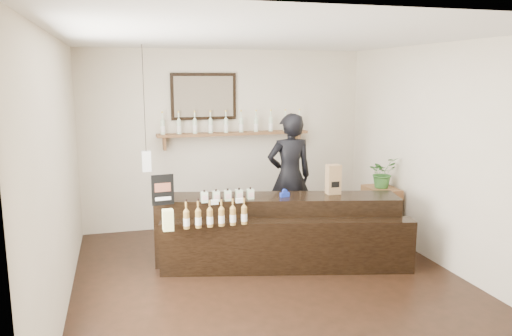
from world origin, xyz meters
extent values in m
plane|color=black|center=(0.00, 0.00, 0.00)|extent=(5.00, 5.00, 0.00)
plane|color=beige|center=(0.00, 2.50, 1.40)|extent=(4.50, 0.00, 4.50)
plane|color=beige|center=(0.00, -2.50, 1.40)|extent=(4.50, 0.00, 4.50)
plane|color=beige|center=(-2.25, 0.00, 1.40)|extent=(0.00, 5.00, 5.00)
plane|color=beige|center=(2.25, 0.00, 1.40)|extent=(0.00, 5.00, 5.00)
plane|color=white|center=(0.00, 0.00, 2.80)|extent=(5.00, 5.00, 0.00)
cube|color=brown|center=(0.10, 2.37, 1.50)|extent=(2.40, 0.25, 0.04)
cube|color=brown|center=(-0.98, 2.40, 1.38)|extent=(0.04, 0.20, 0.20)
cube|color=brown|center=(1.18, 2.40, 1.38)|extent=(0.04, 0.20, 0.20)
cube|color=black|center=(-0.35, 2.47, 2.08)|extent=(1.02, 0.04, 0.72)
cube|color=#473B2D|center=(-0.35, 2.44, 2.08)|extent=(0.92, 0.01, 0.62)
cube|color=white|center=(-1.30, 1.60, 1.25)|extent=(0.12, 0.12, 0.28)
cylinder|color=black|center=(-1.30, 1.60, 2.09)|extent=(0.01, 0.01, 1.41)
cylinder|color=beige|center=(-1.00, 2.37, 1.62)|extent=(0.07, 0.07, 0.20)
cone|color=beige|center=(-1.00, 2.37, 1.75)|extent=(0.07, 0.07, 0.05)
cylinder|color=beige|center=(-1.00, 2.37, 1.81)|extent=(0.02, 0.02, 0.07)
cylinder|color=gold|center=(-1.00, 2.37, 1.86)|extent=(0.03, 0.03, 0.02)
cylinder|color=white|center=(-1.00, 2.37, 1.60)|extent=(0.07, 0.07, 0.09)
cylinder|color=beige|center=(-0.76, 2.37, 1.62)|extent=(0.07, 0.07, 0.20)
cone|color=beige|center=(-0.76, 2.37, 1.75)|extent=(0.07, 0.07, 0.05)
cylinder|color=beige|center=(-0.76, 2.37, 1.81)|extent=(0.02, 0.02, 0.07)
cylinder|color=gold|center=(-0.76, 2.37, 1.86)|extent=(0.03, 0.03, 0.02)
cylinder|color=white|center=(-0.76, 2.37, 1.60)|extent=(0.07, 0.07, 0.09)
cylinder|color=beige|center=(-0.51, 2.37, 1.62)|extent=(0.07, 0.07, 0.20)
cone|color=beige|center=(-0.51, 2.37, 1.75)|extent=(0.07, 0.07, 0.05)
cylinder|color=beige|center=(-0.51, 2.37, 1.81)|extent=(0.02, 0.02, 0.07)
cylinder|color=gold|center=(-0.51, 2.37, 1.86)|extent=(0.03, 0.03, 0.02)
cylinder|color=white|center=(-0.51, 2.37, 1.60)|extent=(0.07, 0.07, 0.09)
cylinder|color=beige|center=(-0.27, 2.37, 1.62)|extent=(0.07, 0.07, 0.20)
cone|color=beige|center=(-0.27, 2.37, 1.75)|extent=(0.07, 0.07, 0.05)
cylinder|color=beige|center=(-0.27, 2.37, 1.81)|extent=(0.02, 0.02, 0.07)
cylinder|color=gold|center=(-0.27, 2.37, 1.86)|extent=(0.03, 0.03, 0.02)
cylinder|color=white|center=(-0.27, 2.37, 1.60)|extent=(0.07, 0.07, 0.09)
cylinder|color=beige|center=(-0.02, 2.37, 1.62)|extent=(0.07, 0.07, 0.20)
cone|color=beige|center=(-0.02, 2.37, 1.75)|extent=(0.07, 0.07, 0.05)
cylinder|color=beige|center=(-0.02, 2.37, 1.81)|extent=(0.02, 0.02, 0.07)
cylinder|color=gold|center=(-0.02, 2.37, 1.86)|extent=(0.03, 0.03, 0.02)
cylinder|color=white|center=(-0.02, 2.37, 1.60)|extent=(0.07, 0.07, 0.09)
cylinder|color=beige|center=(0.22, 2.37, 1.62)|extent=(0.07, 0.07, 0.20)
cone|color=beige|center=(0.22, 2.37, 1.75)|extent=(0.07, 0.07, 0.05)
cylinder|color=beige|center=(0.22, 2.37, 1.81)|extent=(0.02, 0.02, 0.07)
cylinder|color=gold|center=(0.22, 2.37, 1.86)|extent=(0.03, 0.03, 0.02)
cylinder|color=white|center=(0.22, 2.37, 1.60)|extent=(0.07, 0.07, 0.09)
cylinder|color=beige|center=(0.47, 2.37, 1.62)|extent=(0.07, 0.07, 0.20)
cone|color=beige|center=(0.47, 2.37, 1.75)|extent=(0.07, 0.07, 0.05)
cylinder|color=beige|center=(0.47, 2.37, 1.81)|extent=(0.02, 0.02, 0.07)
cylinder|color=gold|center=(0.47, 2.37, 1.86)|extent=(0.03, 0.03, 0.02)
cylinder|color=white|center=(0.47, 2.37, 1.60)|extent=(0.07, 0.07, 0.09)
cylinder|color=beige|center=(0.71, 2.37, 1.62)|extent=(0.07, 0.07, 0.20)
cone|color=beige|center=(0.71, 2.37, 1.75)|extent=(0.07, 0.07, 0.05)
cylinder|color=beige|center=(0.71, 2.37, 1.81)|extent=(0.02, 0.02, 0.07)
cylinder|color=gold|center=(0.71, 2.37, 1.86)|extent=(0.03, 0.03, 0.02)
cylinder|color=white|center=(0.71, 2.37, 1.60)|extent=(0.07, 0.07, 0.09)
cylinder|color=beige|center=(0.96, 2.37, 1.62)|extent=(0.07, 0.07, 0.20)
cone|color=beige|center=(0.96, 2.37, 1.75)|extent=(0.07, 0.07, 0.05)
cylinder|color=beige|center=(0.96, 2.37, 1.81)|extent=(0.02, 0.02, 0.07)
cylinder|color=gold|center=(0.96, 2.37, 1.86)|extent=(0.03, 0.03, 0.02)
cylinder|color=white|center=(0.96, 2.37, 1.60)|extent=(0.07, 0.07, 0.09)
cylinder|color=beige|center=(1.20, 2.37, 1.62)|extent=(0.07, 0.07, 0.20)
cone|color=beige|center=(1.20, 2.37, 1.75)|extent=(0.07, 0.07, 0.05)
cylinder|color=beige|center=(1.20, 2.37, 1.81)|extent=(0.02, 0.02, 0.07)
cylinder|color=gold|center=(1.20, 2.37, 1.86)|extent=(0.03, 0.03, 0.02)
cylinder|color=white|center=(1.20, 2.37, 1.60)|extent=(0.07, 0.07, 0.09)
cube|color=black|center=(0.29, 0.70, 0.43)|extent=(3.15, 1.27, 0.87)
cube|color=black|center=(0.29, 0.29, 0.33)|extent=(3.08, 1.01, 0.66)
cube|color=white|center=(-0.58, 0.50, 0.90)|extent=(0.10, 0.04, 0.05)
cube|color=white|center=(-0.26, 0.50, 0.90)|extent=(0.10, 0.04, 0.05)
cube|color=#F6FA98|center=(-1.15, 0.29, 0.72)|extent=(0.12, 0.12, 0.12)
cube|color=#F6FA98|center=(-1.15, 0.29, 0.84)|extent=(0.12, 0.12, 0.12)
cube|color=beige|center=(-0.67, 0.65, 0.93)|extent=(0.08, 0.08, 0.13)
cube|color=beige|center=(-0.67, 0.61, 0.93)|extent=(0.07, 0.00, 0.06)
cylinder|color=black|center=(-0.67, 0.65, 1.00)|extent=(0.02, 0.02, 0.03)
cube|color=beige|center=(-0.52, 0.65, 0.93)|extent=(0.08, 0.08, 0.13)
cube|color=beige|center=(-0.52, 0.61, 0.93)|extent=(0.07, 0.00, 0.06)
cylinder|color=black|center=(-0.52, 0.65, 1.00)|extent=(0.02, 0.02, 0.03)
cube|color=beige|center=(-0.38, 0.65, 0.93)|extent=(0.08, 0.08, 0.13)
cube|color=beige|center=(-0.38, 0.61, 0.93)|extent=(0.07, 0.00, 0.06)
cylinder|color=black|center=(-0.38, 0.65, 1.00)|extent=(0.02, 0.02, 0.03)
cube|color=beige|center=(-0.23, 0.65, 0.93)|extent=(0.08, 0.08, 0.13)
cube|color=beige|center=(-0.23, 0.61, 0.93)|extent=(0.07, 0.00, 0.06)
cylinder|color=black|center=(-0.23, 0.65, 1.00)|extent=(0.02, 0.02, 0.03)
cube|color=beige|center=(-0.09, 0.65, 0.93)|extent=(0.08, 0.08, 0.13)
cube|color=beige|center=(-0.09, 0.61, 0.93)|extent=(0.07, 0.00, 0.06)
cylinder|color=black|center=(-0.09, 0.65, 1.00)|extent=(0.02, 0.02, 0.03)
cylinder|color=olive|center=(-0.94, 0.29, 0.76)|extent=(0.07, 0.07, 0.20)
cone|color=olive|center=(-0.94, 0.29, 0.89)|extent=(0.07, 0.07, 0.05)
cylinder|color=olive|center=(-0.94, 0.29, 0.95)|extent=(0.02, 0.02, 0.07)
cylinder|color=black|center=(-0.94, 0.29, 0.99)|extent=(0.03, 0.03, 0.03)
cylinder|color=white|center=(-0.94, 0.29, 0.74)|extent=(0.07, 0.07, 0.09)
cylinder|color=olive|center=(-0.81, 0.29, 0.76)|extent=(0.07, 0.07, 0.20)
cone|color=olive|center=(-0.81, 0.29, 0.89)|extent=(0.07, 0.07, 0.05)
cylinder|color=olive|center=(-0.81, 0.29, 0.95)|extent=(0.02, 0.02, 0.07)
cylinder|color=black|center=(-0.81, 0.29, 0.99)|extent=(0.03, 0.03, 0.03)
cylinder|color=white|center=(-0.81, 0.29, 0.74)|extent=(0.07, 0.07, 0.09)
cylinder|color=olive|center=(-0.67, 0.29, 0.76)|extent=(0.07, 0.07, 0.20)
cone|color=olive|center=(-0.67, 0.29, 0.89)|extent=(0.07, 0.07, 0.05)
cylinder|color=olive|center=(-0.67, 0.29, 0.95)|extent=(0.02, 0.02, 0.07)
cylinder|color=black|center=(-0.67, 0.29, 0.99)|extent=(0.03, 0.03, 0.03)
cylinder|color=white|center=(-0.67, 0.29, 0.74)|extent=(0.07, 0.07, 0.09)
cylinder|color=olive|center=(-0.53, 0.29, 0.76)|extent=(0.07, 0.07, 0.20)
cone|color=olive|center=(-0.53, 0.29, 0.89)|extent=(0.07, 0.07, 0.05)
cylinder|color=olive|center=(-0.53, 0.29, 0.95)|extent=(0.02, 0.02, 0.07)
cylinder|color=black|center=(-0.53, 0.29, 0.99)|extent=(0.03, 0.03, 0.03)
cylinder|color=white|center=(-0.53, 0.29, 0.74)|extent=(0.07, 0.07, 0.09)
cylinder|color=olive|center=(-0.40, 0.29, 0.76)|extent=(0.07, 0.07, 0.20)
cone|color=olive|center=(-0.40, 0.29, 0.89)|extent=(0.07, 0.07, 0.05)
cylinder|color=olive|center=(-0.40, 0.29, 0.95)|extent=(0.02, 0.02, 0.07)
cylinder|color=black|center=(-0.40, 0.29, 0.99)|extent=(0.03, 0.03, 0.03)
cylinder|color=white|center=(-0.40, 0.29, 0.74)|extent=(0.07, 0.07, 0.09)
cylinder|color=olive|center=(-0.26, 0.29, 0.76)|extent=(0.07, 0.07, 0.20)
cone|color=olive|center=(-0.26, 0.29, 0.89)|extent=(0.07, 0.07, 0.05)
cylinder|color=olive|center=(-0.26, 0.29, 0.95)|extent=(0.02, 0.02, 0.07)
cylinder|color=black|center=(-0.26, 0.29, 0.99)|extent=(0.03, 0.03, 0.03)
cylinder|color=white|center=(-0.26, 0.29, 0.74)|extent=(0.07, 0.07, 0.09)
cube|color=black|center=(-1.17, 0.64, 1.05)|extent=(0.27, 0.05, 0.37)
cube|color=brown|center=(-1.17, 0.63, 1.09)|extent=(0.19, 0.02, 0.11)
cube|color=white|center=(-1.17, 0.63, 0.95)|extent=(0.19, 0.02, 0.04)
cube|color=olive|center=(1.03, 0.62, 1.06)|extent=(0.18, 0.14, 0.39)
cube|color=black|center=(1.03, 0.55, 1.01)|extent=(0.11, 0.00, 0.08)
cube|color=#162B9F|center=(0.36, 0.63, 0.90)|extent=(0.13, 0.07, 0.06)
cylinder|color=#162B9F|center=(0.36, 0.63, 0.94)|extent=(0.07, 0.04, 0.07)
cube|color=brown|center=(2.00, 1.06, 0.40)|extent=(0.41, 0.56, 0.80)
imported|color=#316729|center=(2.00, 1.06, 1.02)|extent=(0.48, 0.45, 0.44)
imported|color=black|center=(0.75, 1.55, 1.05)|extent=(0.77, 0.51, 2.11)
camera|label=1|loc=(-1.65, -5.25, 2.39)|focal=35.00mm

